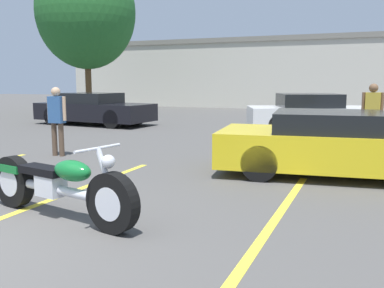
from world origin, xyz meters
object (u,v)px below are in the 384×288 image
Objects in this scene: show_car_hood_open at (340,144)px; parked_car_left_row at (94,109)px; tree_background at (86,12)px; spectator_near_motorcycle at (57,116)px; spectator_by_show_car at (372,111)px; parked_car_mid_row at (312,114)px; motorcycle at (58,186)px.

show_car_hood_open is 11.37m from parked_car_left_row.
show_car_hood_open is (13.35, -10.70, -4.65)m from tree_background.
tree_background reaches higher than spectator_near_motorcycle.
show_car_hood_open is 3.50m from spectator_by_show_car.
show_car_hood_open is 0.93× the size of parked_car_left_row.
spectator_near_motorcycle is (-6.21, -0.33, 0.35)m from show_car_hood_open.
tree_background is 1.72× the size of parked_car_mid_row.
parked_car_left_row is (-9.68, 5.96, 0.02)m from show_car_hood_open.
spectator_near_motorcycle is (-3.08, 3.68, 0.52)m from motorcycle.
spectator_near_motorcycle reaches higher than motorcycle.
parked_car_mid_row is at bearing -17.78° from tree_background.
motorcycle is at bearing -121.20° from parked_car_mid_row.
motorcycle is 8.32m from spectator_by_show_car.
spectator_near_motorcycle is 7.72m from spectator_by_show_car.
spectator_near_motorcycle is 0.96× the size of spectator_by_show_car.
tree_background reaches higher than parked_car_mid_row.
parked_car_mid_row is at bearing 91.75° from motorcycle.
show_car_hood_open reaches higher than parked_car_left_row.
show_car_hood_open is 6.23m from spectator_near_motorcycle.
show_car_hood_open reaches higher than parked_car_mid_row.
spectator_by_show_car is at bearing 74.94° from motorcycle.
parked_car_left_row is 2.92× the size of spectator_by_show_car.
tree_background is 7.58m from parked_car_left_row.
show_car_hood_open reaches higher than spectator_by_show_car.
parked_car_mid_row is 8.69m from spectator_near_motorcycle.
parked_car_mid_row is at bearing 118.67° from spectator_by_show_car.
spectator_by_show_car reaches higher than parked_car_left_row.
tree_background is 13.43m from parked_car_mid_row.
parked_car_left_row is 3.06× the size of spectator_near_motorcycle.
motorcycle is 0.53× the size of parked_car_left_row.
tree_background is 5.11× the size of spectator_near_motorcycle.
spectator_near_motorcycle is at bearing 141.05° from motorcycle.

